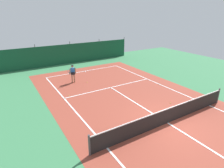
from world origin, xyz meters
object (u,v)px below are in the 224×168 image
tennis_net (168,115)px  tennis_player (73,72)px  tennis_ball_midcourt (87,82)px  tennis_ball_by_sideline (69,95)px  tennis_ball_near_player (170,103)px

tennis_net → tennis_player: tennis_player is taller
tennis_net → tennis_player: (-2.28, 9.25, 0.45)m
tennis_ball_midcourt → tennis_ball_by_sideline: same height
tennis_net → tennis_ball_midcourt: tennis_net is taller
tennis_player → tennis_ball_near_player: bearing=141.2°
tennis_ball_midcourt → tennis_ball_by_sideline: bearing=-141.2°
tennis_ball_near_player → tennis_ball_midcourt: bearing=115.6°
tennis_player → tennis_ball_midcourt: tennis_player is taller
tennis_ball_midcourt → tennis_ball_by_sideline: 3.07m
tennis_net → tennis_ball_near_player: 2.71m
tennis_net → tennis_ball_near_player: tennis_net is taller
tennis_player → tennis_ball_midcourt: (1.05, -0.68, -0.93)m
tennis_ball_near_player → tennis_ball_by_sideline: size_ratio=1.00×
tennis_net → tennis_ball_by_sideline: tennis_net is taller
tennis_ball_near_player → tennis_ball_midcourt: 7.66m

